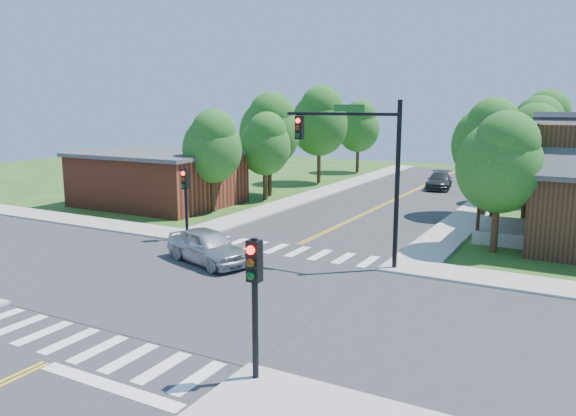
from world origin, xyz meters
The scene contains 25 objects.
ground centered at (0.00, 0.00, 0.00)m, with size 100.00×100.00×0.00m, color #274E18.
road_ns centered at (0.00, 0.00, 0.02)m, with size 10.00×90.00×0.04m, color #2D2D30.
road_ew centered at (0.00, 0.00, 0.03)m, with size 90.00×10.00×0.04m, color #2D2D30.
intersection_patch centered at (0.00, 0.00, 0.00)m, with size 10.20×10.20×0.06m, color #2D2D30.
sidewalk_nw centered at (-15.82, 15.82, 0.07)m, with size 40.00×40.00×0.14m.
crosswalk_north centered at (0.00, 6.20, 0.05)m, with size 8.85×2.00×0.01m.
crosswalk_south centered at (0.00, -6.20, 0.05)m, with size 8.85×2.00×0.01m.
centerline centered at (0.00, 0.00, 0.05)m, with size 0.30×90.00×0.01m.
stop_bar centered at (2.50, -7.60, 0.00)m, with size 4.60×0.45×0.09m, color white.
signal_mast_ne centered at (3.91, 5.59, 4.85)m, with size 5.30×0.42×7.20m.
signal_pole_se centered at (5.60, -5.62, 2.66)m, with size 0.34×0.42×3.80m.
signal_pole_nw centered at (-5.60, 5.58, 2.66)m, with size 0.34×0.42×3.80m.
building_nw centered at (-14.20, 13.20, 1.88)m, with size 10.40×8.40×3.73m.
tree_e_a centered at (8.91, 10.76, 4.42)m, with size 3.97×3.78×6.76m.
tree_e_b centered at (9.42, 18.31, 4.65)m, with size 4.18×3.97×7.10m.
tree_e_c centered at (8.93, 25.74, 4.98)m, with size 4.48×4.25×7.61m.
tree_e_d centered at (8.79, 34.45, 5.38)m, with size 4.83×4.59×8.22m.
tree_w_a centered at (-9.05, 12.68, 4.39)m, with size 3.95×3.75×6.71m.
tree_w_b centered at (-9.07, 20.06, 5.20)m, with size 4.67×4.44×7.94m.
tree_w_c centered at (-8.79, 28.22, 5.64)m, with size 5.06×4.81×8.61m.
tree_w_d centered at (-8.74, 37.38, 4.86)m, with size 4.36×4.14×7.42m.
tree_house centered at (6.92, 19.55, 4.86)m, with size 4.37×4.15×7.43m.
tree_bldg centered at (-8.41, 18.27, 4.24)m, with size 3.81×3.62×6.48m.
car_silver centered at (-2.00, 2.56, 0.78)m, with size 4.93×3.24×1.56m, color #AEB2B6.
car_dgrey centered at (1.55, 29.74, 0.68)m, with size 2.56×4.88×1.35m, color #2A2C2F.
Camera 1 is at (12.73, -16.89, 7.04)m, focal length 35.00 mm.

